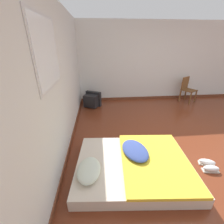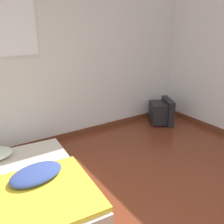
% 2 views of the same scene
% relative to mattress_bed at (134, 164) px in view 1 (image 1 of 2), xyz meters
% --- Properties ---
extents(ground_plane, '(20.00, 20.00, 0.00)m').
position_rel_mattress_bed_xyz_m(ground_plane, '(0.57, -1.39, -0.12)').
color(ground_plane, maroon).
extents(wall_back, '(8.07, 0.08, 2.60)m').
position_rel_mattress_bed_xyz_m(wall_back, '(0.57, 1.19, 1.17)').
color(wall_back, silver).
rests_on(wall_back, ground_plane).
extents(wall_right, '(0.08, 7.50, 2.60)m').
position_rel_mattress_bed_xyz_m(wall_right, '(3.43, -1.39, 1.16)').
color(wall_right, silver).
rests_on(wall_right, ground_plane).
extents(mattress_bed, '(1.49, 1.92, 0.33)m').
position_rel_mattress_bed_xyz_m(mattress_bed, '(0.00, 0.00, 0.00)').
color(mattress_bed, beige).
rests_on(mattress_bed, ground_plane).
extents(crt_tv, '(0.55, 0.59, 0.48)m').
position_rel_mattress_bed_xyz_m(crt_tv, '(2.84, 0.76, 0.10)').
color(crt_tv, black).
rests_on(crt_tv, ground_plane).
extents(wooden_chair, '(0.57, 0.57, 0.86)m').
position_rel_mattress_bed_xyz_m(wooden_chair, '(3.04, -2.57, 0.38)').
color(wooden_chair, brown).
rests_on(wooden_chair, ground_plane).
extents(sneaker_pair, '(0.32, 0.31, 0.10)m').
position_rel_mattress_bed_xyz_m(sneaker_pair, '(-0.07, -1.28, -0.07)').
color(sneaker_pair, silver).
rests_on(sneaker_pair, ground_plane).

